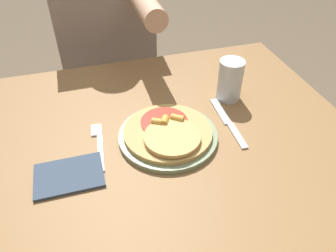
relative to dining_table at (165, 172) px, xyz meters
name	(u,v)px	position (x,y,z in m)	size (l,w,h in m)	color
dining_table	(165,172)	(0.00, 0.00, 0.00)	(1.03, 0.89, 0.74)	olive
plate	(168,136)	(0.01, 0.01, 0.12)	(0.26, 0.26, 0.01)	gray
pizza	(169,132)	(0.01, 0.01, 0.14)	(0.23, 0.23, 0.04)	tan
fork	(99,143)	(-0.16, 0.04, 0.12)	(0.03, 0.18, 0.00)	silver
knife	(228,123)	(0.19, 0.02, 0.12)	(0.03, 0.22, 0.00)	silver
drinking_glass	(230,80)	(0.24, 0.14, 0.18)	(0.07, 0.07, 0.12)	silver
napkin	(69,175)	(-0.24, -0.05, 0.12)	(0.15, 0.11, 0.01)	#38475B
person_diner	(106,37)	(-0.06, 0.67, 0.11)	(0.37, 0.52, 1.26)	#2D2D38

